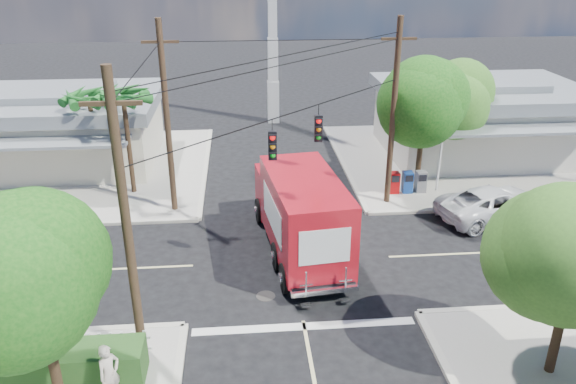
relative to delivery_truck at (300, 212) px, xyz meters
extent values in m
plane|color=black|center=(-0.39, -0.79, -1.81)|extent=(120.00, 120.00, 0.00)
cube|color=#A6A196|center=(10.61, 10.21, -1.74)|extent=(14.00, 14.00, 0.14)
cube|color=#BCB7A6|center=(3.61, 10.21, -1.74)|extent=(0.25, 14.00, 0.14)
cube|color=#BCB7A6|center=(10.61, 3.21, -1.74)|extent=(14.00, 0.25, 0.14)
cube|color=#A6A196|center=(-11.39, 10.21, -1.74)|extent=(14.00, 14.00, 0.14)
cube|color=#BCB7A6|center=(-4.39, 10.21, -1.74)|extent=(0.25, 14.00, 0.14)
cube|color=#BCB7A6|center=(-11.39, 3.21, -1.74)|extent=(14.00, 0.25, 0.14)
cube|color=beige|center=(-0.39, 9.21, -1.81)|extent=(0.12, 12.00, 0.01)
cube|color=beige|center=(9.61, -0.79, -1.81)|extent=(12.00, 0.12, 0.01)
cube|color=beige|center=(-10.39, -0.79, -1.81)|extent=(12.00, 0.12, 0.01)
cube|color=silver|center=(-0.39, -5.09, -1.81)|extent=(7.50, 0.40, 0.01)
cube|color=beige|center=(12.11, 11.21, 0.03)|extent=(11.00, 8.00, 3.40)
cube|color=gray|center=(12.11, 11.21, 2.08)|extent=(11.80, 8.80, 0.70)
cube|color=gray|center=(12.11, 11.21, 2.58)|extent=(6.05, 4.40, 0.50)
cube|color=gray|center=(12.11, 6.31, 1.23)|extent=(9.90, 1.80, 0.15)
cylinder|color=silver|center=(7.71, 5.51, -0.22)|extent=(0.12, 0.12, 2.90)
cube|color=beige|center=(-12.39, 11.71, -0.07)|extent=(10.00, 8.00, 3.20)
cube|color=gray|center=(-12.39, 11.71, 1.88)|extent=(10.80, 8.80, 0.70)
cube|color=gray|center=(-12.39, 11.71, 2.38)|extent=(5.50, 4.40, 0.50)
cube|color=gray|center=(-12.39, 6.81, 1.03)|extent=(9.00, 1.80, 0.15)
cylinder|color=silver|center=(-8.39, 6.01, -0.32)|extent=(0.12, 0.12, 2.70)
cube|color=silver|center=(0.11, 19.21, -0.31)|extent=(0.80, 0.80, 3.00)
cube|color=silver|center=(0.11, 19.21, 2.69)|extent=(0.70, 0.70, 3.00)
cube|color=silver|center=(0.11, 19.21, 5.69)|extent=(0.60, 0.60, 3.00)
cylinder|color=#422D1C|center=(-7.39, -8.29, 0.18)|extent=(0.28, 0.28, 3.71)
sphere|color=#125012|center=(-7.39, -8.29, 2.50)|extent=(3.71, 3.71, 3.71)
sphere|color=#125012|center=(-7.79, -8.09, 2.73)|extent=(3.02, 3.02, 3.02)
sphere|color=#125012|center=(-7.04, -8.59, 2.39)|extent=(3.25, 3.25, 3.25)
cylinder|color=#422D1C|center=(6.81, 6.01, 0.37)|extent=(0.28, 0.28, 4.10)
sphere|color=#125012|center=(6.81, 6.01, 2.93)|extent=(4.10, 4.10, 4.10)
sphere|color=#125012|center=(6.41, 6.21, 3.19)|extent=(3.33, 3.33, 3.33)
sphere|color=#125012|center=(7.16, 5.71, 2.81)|extent=(3.58, 3.58, 3.58)
cylinder|color=#422D1C|center=(9.41, 8.21, 0.12)|extent=(0.28, 0.28, 3.58)
sphere|color=#396A23|center=(9.41, 8.21, 2.36)|extent=(3.58, 3.58, 3.58)
sphere|color=#396A23|center=(9.01, 8.41, 2.58)|extent=(2.91, 2.91, 2.91)
sphere|color=#396A23|center=(9.76, 7.91, 2.25)|extent=(3.14, 3.14, 3.14)
cylinder|color=#422D1C|center=(6.61, -7.99, 0.05)|extent=(0.28, 0.28, 3.46)
sphere|color=#396A23|center=(6.61, -7.99, 2.21)|extent=(3.46, 3.46, 3.46)
sphere|color=#396A23|center=(6.21, -7.79, 2.43)|extent=(2.81, 2.81, 2.81)
cylinder|color=#422D1C|center=(-7.89, 6.71, 0.83)|extent=(0.24, 0.24, 5.00)
cone|color=#1C6221|center=(-6.99, 6.71, 3.43)|extent=(0.50, 2.06, 0.98)
cone|color=#1C6221|center=(-7.33, 7.42, 3.43)|extent=(1.92, 1.68, 0.98)
cone|color=#1C6221|center=(-8.09, 7.59, 3.43)|extent=(2.12, 0.95, 0.98)
cone|color=#1C6221|center=(-8.70, 7.10, 3.43)|extent=(1.34, 2.07, 0.98)
cone|color=#1C6221|center=(-8.70, 6.32, 3.43)|extent=(1.34, 2.07, 0.98)
cone|color=#1C6221|center=(-8.09, 5.84, 3.43)|extent=(2.12, 0.95, 0.98)
cone|color=#1C6221|center=(-7.33, 6.01, 3.43)|extent=(1.92, 1.68, 0.98)
cylinder|color=#422D1C|center=(-9.89, 8.21, 0.63)|extent=(0.24, 0.24, 4.60)
cone|color=#1C6221|center=(-8.99, 8.21, 3.03)|extent=(0.50, 2.06, 0.98)
cone|color=#1C6221|center=(-9.33, 8.92, 3.03)|extent=(1.92, 1.68, 0.98)
cone|color=#1C6221|center=(-10.09, 9.09, 3.03)|extent=(2.12, 0.95, 0.98)
cone|color=#1C6221|center=(-10.70, 8.60, 3.03)|extent=(1.34, 2.07, 0.98)
cone|color=#1C6221|center=(-10.70, 7.82, 3.03)|extent=(1.34, 2.07, 0.98)
cone|color=#1C6221|center=(-10.09, 7.34, 3.03)|extent=(2.12, 0.95, 0.98)
cone|color=#1C6221|center=(-9.33, 7.51, 3.03)|extent=(1.92, 1.68, 0.98)
cylinder|color=#473321|center=(-5.59, -5.99, 2.69)|extent=(0.28, 0.28, 9.00)
cube|color=#473321|center=(-5.59, -5.99, 6.19)|extent=(1.60, 0.12, 0.12)
cylinder|color=#473321|center=(4.81, 4.41, 2.69)|extent=(0.28, 0.28, 9.00)
cube|color=#473321|center=(4.81, 4.41, 6.19)|extent=(1.60, 0.12, 0.12)
cylinder|color=#473321|center=(-5.59, 4.41, 2.69)|extent=(0.28, 0.28, 9.00)
cube|color=#473321|center=(-5.59, 4.41, 6.19)|extent=(1.60, 0.12, 0.12)
cylinder|color=black|center=(-0.39, -0.79, 4.39)|extent=(10.43, 10.43, 0.04)
cube|color=black|center=(-1.19, -1.59, 3.44)|extent=(0.30, 0.24, 1.05)
sphere|color=red|center=(-1.19, -1.73, 3.77)|extent=(0.20, 0.20, 0.20)
cube|color=black|center=(0.71, 0.31, 3.44)|extent=(0.30, 0.24, 1.05)
sphere|color=red|center=(0.71, 0.17, 3.77)|extent=(0.20, 0.20, 0.20)
cube|color=silver|center=(-8.19, -6.39, -1.32)|extent=(5.94, 0.05, 0.08)
cube|color=silver|center=(-8.19, -6.39, -0.92)|extent=(5.94, 0.05, 0.08)
cube|color=silver|center=(-5.39, -6.39, -1.17)|extent=(0.09, 0.06, 1.00)
cube|color=#234F1D|center=(-8.39, -7.19, -1.12)|extent=(6.20, 1.20, 1.10)
cube|color=#A6080B|center=(5.41, 5.41, -1.12)|extent=(0.50, 0.50, 1.10)
cube|color=navy|center=(6.11, 5.41, -1.12)|extent=(0.50, 0.50, 1.10)
cube|color=slate|center=(6.81, 5.41, -1.12)|extent=(0.50, 0.50, 1.10)
cube|color=black|center=(-0.02, 0.16, -1.25)|extent=(3.29, 8.19, 0.26)
cube|color=red|center=(-0.39, 3.25, -0.44)|extent=(2.64, 2.02, 2.25)
cube|color=black|center=(-0.48, 3.96, -0.03)|extent=(2.16, 0.51, 0.97)
cube|color=silver|center=(-0.50, 4.16, -1.15)|extent=(2.35, 0.40, 0.36)
cube|color=red|center=(0.09, -0.75, 0.28)|extent=(3.24, 6.18, 2.96)
cube|color=white|center=(1.38, -0.60, 0.43)|extent=(0.46, 3.65, 1.33)
cube|color=white|center=(-1.20, -0.91, 0.43)|extent=(0.46, 3.65, 1.33)
cube|color=white|center=(0.45, -3.71, 0.43)|extent=(1.83, 0.24, 1.33)
cube|color=silver|center=(0.46, -3.84, -1.25)|extent=(2.46, 0.55, 0.18)
cube|color=silver|center=(-0.23, -4.06, -0.85)|extent=(0.46, 0.12, 1.02)
cube|color=silver|center=(1.19, -3.89, -0.85)|extent=(0.46, 0.12, 1.02)
cylinder|color=black|center=(-1.54, 2.96, -1.25)|extent=(0.46, 1.15, 1.12)
cylinder|color=black|center=(0.79, 3.24, -1.25)|extent=(0.46, 1.15, 1.12)
cylinder|color=black|center=(-0.83, -2.92, -1.25)|extent=(0.46, 1.15, 1.12)
cylinder|color=black|center=(1.50, -2.64, -1.25)|extent=(0.46, 1.15, 1.12)
imported|color=silver|center=(9.36, 2.27, -1.05)|extent=(6.02, 3.95, 1.54)
imported|color=beige|center=(-6.08, -8.08, -0.77)|extent=(0.76, 0.79, 1.82)
camera|label=1|loc=(-2.28, -20.45, 9.84)|focal=35.00mm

